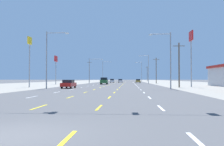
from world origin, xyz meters
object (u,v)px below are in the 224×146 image
(sedan_far_right_mid, at_px, (138,81))
(pole_sign_left_row_1, at_px, (30,51))
(sedan_far_left_nearest, at_px, (69,84))
(pole_sign_left_row_2, at_px, (56,62))
(streetlight_right_row_0, at_px, (168,56))
(hatchback_inner_left_far, at_px, (112,81))
(streetlight_right_row_1, at_px, (148,67))
(pole_sign_right_row_1, at_px, (191,44))
(streetlight_right_row_2, at_px, (141,70))
(sedan_far_left_midfar, at_px, (103,81))
(streetlight_left_row_2, at_px, (104,70))
(sedan_center_turn_farther, at_px, (120,81))
(suv_inner_left_near, at_px, (104,81))
(streetlight_left_row_1, at_px, (91,69))
(streetlight_left_row_0, at_px, (49,56))

(sedan_far_right_mid, xyz_separation_m, pole_sign_left_row_1, (-22.85, -48.60, 6.31))
(sedan_far_left_nearest, height_order, sedan_far_right_mid, same)
(pole_sign_left_row_2, distance_m, streetlight_right_row_0, 40.19)
(hatchback_inner_left_far, bearing_deg, streetlight_right_row_1, -55.26)
(sedan_far_left_nearest, distance_m, hatchback_inner_left_far, 60.84)
(pole_sign_right_row_1, bearing_deg, streetlight_right_row_2, 94.33)
(sedan_far_right_mid, bearing_deg, sedan_far_left_midfar, 152.38)
(sedan_far_right_mid, height_order, hatchback_inner_left_far, hatchback_inner_left_far)
(pole_sign_left_row_1, relative_size, streetlight_left_row_2, 0.91)
(sedan_center_turn_farther, bearing_deg, streetlight_right_row_2, 65.58)
(sedan_far_left_nearest, bearing_deg, streetlight_left_row_2, 91.88)
(hatchback_inner_left_far, height_order, streetlight_right_row_0, streetlight_right_row_0)
(hatchback_inner_left_far, relative_size, pole_sign_right_row_1, 0.35)
(suv_inner_left_near, xyz_separation_m, sedan_far_right_mid, (10.73, 24.08, -0.27))
(sedan_far_right_mid, relative_size, sedan_far_left_midfar, 1.00)
(streetlight_left_row_1, bearing_deg, streetlight_right_row_2, 65.91)
(sedan_far_left_nearest, relative_size, suv_inner_left_near, 0.92)
(pole_sign_left_row_2, bearing_deg, streetlight_left_row_1, 60.24)
(pole_sign_left_row_2, bearing_deg, streetlight_right_row_0, -47.03)
(sedan_center_turn_farther, height_order, streetlight_right_row_0, streetlight_right_row_0)
(sedan_far_left_nearest, distance_m, streetlight_right_row_2, 86.67)
(streetlight_left_row_1, height_order, streetlight_left_row_2, streetlight_left_row_2)
(suv_inner_left_near, xyz_separation_m, streetlight_left_row_2, (-6.01, 55.74, 5.18))
(hatchback_inner_left_far, height_order, sedan_center_turn_farther, hatchback_inner_left_far)
(pole_sign_right_row_1, relative_size, streetlight_left_row_0, 1.16)
(sedan_far_left_midfar, height_order, pole_sign_left_row_1, pole_sign_left_row_1)
(streetlight_right_row_0, bearing_deg, streetlight_left_row_0, 180.00)
(suv_inner_left_near, relative_size, streetlight_right_row_0, 0.54)
(streetlight_left_row_0, distance_m, streetlight_right_row_2, 88.99)
(suv_inner_left_near, xyz_separation_m, streetlight_left_row_1, (-5.89, 12.35, 4.11))
(sedan_far_left_midfar, distance_m, hatchback_inner_left_far, 3.69)
(streetlight_left_row_1, distance_m, streetlight_right_row_1, 19.42)
(suv_inner_left_near, relative_size, hatchback_inner_left_far, 1.26)
(sedan_far_right_mid, height_order, streetlight_right_row_1, streetlight_right_row_1)
(pole_sign_left_row_1, distance_m, streetlight_left_row_0, 9.03)
(sedan_far_left_midfar, xyz_separation_m, sedan_center_turn_farther, (7.06, 2.25, 0.00))
(streetlight_left_row_2, relative_size, streetlight_right_row_2, 1.04)
(sedan_far_right_mid, bearing_deg, streetlight_left_row_2, 117.87)
(sedan_far_left_midfar, relative_size, streetlight_right_row_2, 0.44)
(streetlight_left_row_0, bearing_deg, streetlight_right_row_0, 0.00)
(sedan_far_left_nearest, relative_size, pole_sign_right_row_1, 0.41)
(suv_inner_left_near, xyz_separation_m, sedan_center_turn_farther, (3.55, 33.78, -0.27))
(streetlight_left_row_1, bearing_deg, sedan_far_left_nearest, -86.32)
(streetlight_left_row_1, height_order, streetlight_right_row_2, streetlight_right_row_2)
(pole_sign_left_row_1, bearing_deg, streetlight_left_row_0, -47.31)
(streetlight_left_row_0, xyz_separation_m, streetlight_right_row_0, (19.58, 0.00, -0.24))
(hatchback_inner_left_far, distance_m, sedan_center_turn_farther, 4.01)
(streetlight_right_row_0, distance_m, streetlight_left_row_1, 47.53)
(streetlight_left_row_0, height_order, streetlight_right_row_2, streetlight_right_row_2)
(pole_sign_left_row_1, relative_size, streetlight_right_row_2, 0.95)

